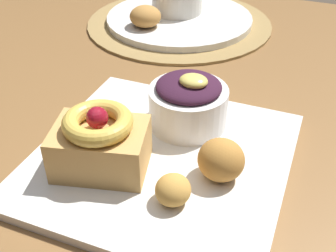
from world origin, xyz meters
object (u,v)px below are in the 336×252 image
object	(u,v)px
cake_slice	(100,142)
fritter_middle	(221,160)
berry_ramekin	(188,102)
fritter_front	(173,190)
front_plate	(162,159)
back_plate	(179,19)
back_pastry	(145,16)

from	to	relation	value
cake_slice	fritter_middle	distance (m)	0.13
berry_ramekin	fritter_front	xyz separation A→B (m)	(0.03, -0.13, -0.02)
cake_slice	front_plate	bearing A→B (deg)	38.54
cake_slice	fritter_middle	xyz separation A→B (m)	(0.13, 0.03, -0.01)
cake_slice	fritter_front	distance (m)	0.10
front_plate	back_plate	xyz separation A→B (m)	(-0.13, 0.40, 0.01)
back_plate	cake_slice	bearing A→B (deg)	-80.56
cake_slice	berry_ramekin	size ratio (longest dim) A/B	1.17
back_pastry	back_plate	bearing A→B (deg)	61.20
cake_slice	back_plate	bearing A→B (deg)	99.44
front_plate	back_plate	world-z (taller)	back_plate
fritter_front	back_pastry	xyz separation A→B (m)	(-0.21, 0.39, 0.01)
back_plate	back_pastry	xyz separation A→B (m)	(-0.04, -0.07, 0.03)
cake_slice	back_plate	size ratio (longest dim) A/B	0.41
fritter_middle	back_pastry	world-z (taller)	fritter_middle
front_plate	back_pastry	bearing A→B (deg)	116.96
fritter_middle	back_pastry	bearing A→B (deg)	125.28
fritter_front	back_plate	xyz separation A→B (m)	(-0.17, 0.46, -0.02)
back_pastry	fritter_middle	bearing A→B (deg)	-54.72
cake_slice	fritter_middle	bearing A→B (deg)	14.47
fritter_front	back_plate	distance (m)	0.49
cake_slice	back_pastry	world-z (taller)	cake_slice
back_plate	berry_ramekin	bearing A→B (deg)	-67.85
berry_ramekin	fritter_middle	size ratio (longest dim) A/B	1.94
back_plate	back_pastry	world-z (taller)	back_pastry
fritter_middle	back_plate	xyz separation A→B (m)	(-0.20, 0.41, -0.02)
front_plate	berry_ramekin	bearing A→B (deg)	84.54
berry_ramekin	fritter_front	bearing A→B (deg)	-76.71
berry_ramekin	back_plate	bearing A→B (deg)	112.15
front_plate	fritter_front	xyz separation A→B (m)	(0.04, -0.06, 0.02)
berry_ramekin	front_plate	bearing A→B (deg)	-95.46
front_plate	back_pastry	world-z (taller)	back_pastry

